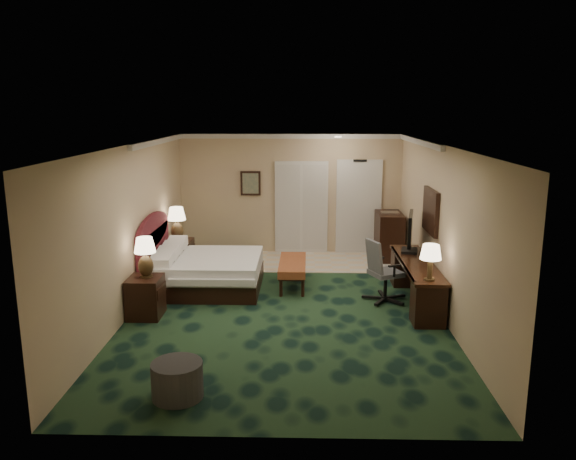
{
  "coord_description": "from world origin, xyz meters",
  "views": [
    {
      "loc": [
        0.27,
        -8.85,
        3.28
      ],
      "look_at": [
        0.03,
        0.6,
        1.21
      ],
      "focal_mm": 35.0,
      "sensor_mm": 36.0,
      "label": 1
    }
  ],
  "objects_px": {
    "ottoman": "(177,380)",
    "desk": "(416,282)",
    "tv": "(410,233)",
    "minibar": "(389,236)",
    "bed": "(209,273)",
    "lamp_near": "(145,257)",
    "nightstand_far": "(180,256)",
    "lamp_far": "(177,224)",
    "bed_bench": "(292,274)",
    "desk_chair": "(386,270)",
    "nightstand_near": "(145,297)"
  },
  "relations": [
    {
      "from": "nightstand_far",
      "to": "lamp_far",
      "type": "height_order",
      "value": "lamp_far"
    },
    {
      "from": "desk_chair",
      "to": "lamp_near",
      "type": "bearing_deg",
      "value": 167.93
    },
    {
      "from": "desk",
      "to": "ottoman",
      "type": "bearing_deg",
      "value": -135.54
    },
    {
      "from": "lamp_far",
      "to": "tv",
      "type": "distance_m",
      "value": 4.59
    },
    {
      "from": "nightstand_far",
      "to": "desk",
      "type": "bearing_deg",
      "value": -21.93
    },
    {
      "from": "lamp_near",
      "to": "desk",
      "type": "bearing_deg",
      "value": 9.29
    },
    {
      "from": "ottoman",
      "to": "nightstand_near",
      "type": "bearing_deg",
      "value": 112.73
    },
    {
      "from": "lamp_far",
      "to": "desk",
      "type": "bearing_deg",
      "value": -21.5
    },
    {
      "from": "lamp_far",
      "to": "ottoman",
      "type": "bearing_deg",
      "value": -77.87
    },
    {
      "from": "bed_bench",
      "to": "minibar",
      "type": "xyz_separation_m",
      "value": [
        2.09,
        1.99,
        0.27
      ]
    },
    {
      "from": "bed",
      "to": "nightstand_far",
      "type": "bearing_deg",
      "value": 124.75
    },
    {
      "from": "ottoman",
      "to": "desk",
      "type": "bearing_deg",
      "value": 44.46
    },
    {
      "from": "lamp_near",
      "to": "bed",
      "type": "bearing_deg",
      "value": 61.57
    },
    {
      "from": "bed",
      "to": "minibar",
      "type": "xyz_separation_m",
      "value": [
        3.63,
        2.18,
        0.21
      ]
    },
    {
      "from": "tv",
      "to": "minibar",
      "type": "relative_size",
      "value": 0.89
    },
    {
      "from": "desk",
      "to": "minibar",
      "type": "xyz_separation_m",
      "value": [
        -0.03,
        2.85,
        0.16
      ]
    },
    {
      "from": "lamp_far",
      "to": "desk_chair",
      "type": "xyz_separation_m",
      "value": [
        3.96,
        -1.69,
        -0.44
      ]
    },
    {
      "from": "bed_bench",
      "to": "tv",
      "type": "bearing_deg",
      "value": -3.97
    },
    {
      "from": "bed_bench",
      "to": "ottoman",
      "type": "relative_size",
      "value": 2.37
    },
    {
      "from": "nightstand_far",
      "to": "minibar",
      "type": "height_order",
      "value": "minibar"
    },
    {
      "from": "nightstand_far",
      "to": "tv",
      "type": "distance_m",
      "value": 4.63
    },
    {
      "from": "desk",
      "to": "desk_chair",
      "type": "height_order",
      "value": "desk_chair"
    },
    {
      "from": "bed",
      "to": "lamp_near",
      "type": "bearing_deg",
      "value": -118.43
    },
    {
      "from": "nightstand_near",
      "to": "tv",
      "type": "xyz_separation_m",
      "value": [
        4.44,
        1.45,
        0.75
      ]
    },
    {
      "from": "nightstand_near",
      "to": "minibar",
      "type": "distance_m",
      "value": 5.7
    },
    {
      "from": "lamp_near",
      "to": "ottoman",
      "type": "height_order",
      "value": "lamp_near"
    },
    {
      "from": "nightstand_far",
      "to": "lamp_near",
      "type": "bearing_deg",
      "value": -89.49
    },
    {
      "from": "lamp_near",
      "to": "desk_chair",
      "type": "relative_size",
      "value": 0.59
    },
    {
      "from": "ottoman",
      "to": "desk",
      "type": "height_order",
      "value": "desk"
    },
    {
      "from": "lamp_near",
      "to": "tv",
      "type": "bearing_deg",
      "value": 17.69
    },
    {
      "from": "lamp_near",
      "to": "desk_chair",
      "type": "distance_m",
      "value": 4.01
    },
    {
      "from": "bed",
      "to": "lamp_far",
      "type": "relative_size",
      "value": 2.76
    },
    {
      "from": "ottoman",
      "to": "minibar",
      "type": "height_order",
      "value": "minibar"
    },
    {
      "from": "lamp_near",
      "to": "nightstand_near",
      "type": "bearing_deg",
      "value": -115.4
    },
    {
      "from": "bed",
      "to": "minibar",
      "type": "height_order",
      "value": "minibar"
    },
    {
      "from": "tv",
      "to": "minibar",
      "type": "xyz_separation_m",
      "value": [
        -0.03,
        2.16,
        -0.56
      ]
    },
    {
      "from": "nightstand_far",
      "to": "lamp_near",
      "type": "height_order",
      "value": "lamp_near"
    },
    {
      "from": "lamp_far",
      "to": "ottoman",
      "type": "relative_size",
      "value": 1.16
    },
    {
      "from": "tv",
      "to": "minibar",
      "type": "distance_m",
      "value": 2.24
    },
    {
      "from": "nightstand_near",
      "to": "lamp_near",
      "type": "relative_size",
      "value": 1.0
    },
    {
      "from": "bed",
      "to": "bed_bench",
      "type": "bearing_deg",
      "value": 6.95
    },
    {
      "from": "lamp_far",
      "to": "bed_bench",
      "type": "bearing_deg",
      "value": -21.04
    },
    {
      "from": "nightstand_far",
      "to": "bed_bench",
      "type": "xyz_separation_m",
      "value": [
        2.32,
        -0.93,
        -0.08
      ]
    },
    {
      "from": "desk_chair",
      "to": "nightstand_far",
      "type": "bearing_deg",
      "value": 132.92
    },
    {
      "from": "bed",
      "to": "desk_chair",
      "type": "xyz_separation_m",
      "value": [
        3.16,
        -0.6,
        0.25
      ]
    },
    {
      "from": "lamp_far",
      "to": "nightstand_near",
      "type": "bearing_deg",
      "value": -89.44
    },
    {
      "from": "desk_chair",
      "to": "ottoman",
      "type": "bearing_deg",
      "value": -153.84
    },
    {
      "from": "bed_bench",
      "to": "desk_chair",
      "type": "distance_m",
      "value": 1.83
    },
    {
      "from": "nightstand_near",
      "to": "lamp_near",
      "type": "distance_m",
      "value": 0.65
    },
    {
      "from": "bed",
      "to": "lamp_near",
      "type": "relative_size",
      "value": 2.96
    }
  ]
}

